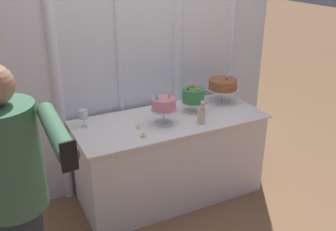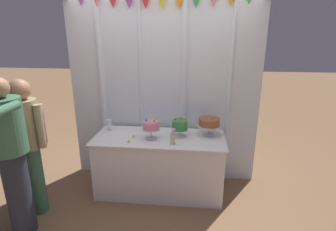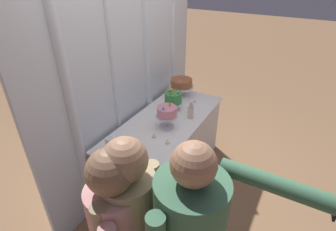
% 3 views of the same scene
% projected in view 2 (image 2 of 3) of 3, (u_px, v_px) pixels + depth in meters
% --- Properties ---
extents(ground_plane, '(24.00, 24.00, 0.00)m').
position_uv_depth(ground_plane, '(159.00, 194.00, 3.59)').
color(ground_plane, '#846042').
extents(draped_curtain, '(2.65, 0.15, 2.81)m').
position_uv_depth(draped_curtain, '(162.00, 79.00, 3.64)').
color(draped_curtain, silver).
rests_on(draped_curtain, ground_plane).
extents(cake_table, '(1.70, 0.73, 0.80)m').
position_uv_depth(cake_table, '(160.00, 164.00, 3.56)').
color(cake_table, white).
rests_on(cake_table, ground_plane).
extents(cake_display_leftmost, '(0.24, 0.24, 0.28)m').
position_uv_depth(cake_display_leftmost, '(151.00, 126.00, 3.33)').
color(cake_display_leftmost, silver).
rests_on(cake_display_leftmost, cake_table).
extents(cake_display_center, '(0.23, 0.23, 0.27)m').
position_uv_depth(cake_display_center, '(180.00, 126.00, 3.41)').
color(cake_display_center, silver).
rests_on(cake_display_center, cake_table).
extents(cake_display_rightmost, '(0.32, 0.32, 0.27)m').
position_uv_depth(cake_display_rightmost, '(209.00, 123.00, 3.45)').
color(cake_display_rightmost, silver).
rests_on(cake_display_rightmost, cake_table).
extents(wine_glass, '(0.07, 0.07, 0.16)m').
position_uv_depth(wine_glass, '(109.00, 123.00, 3.64)').
color(wine_glass, silver).
rests_on(wine_glass, cake_table).
extents(flower_vase, '(0.07, 0.07, 0.21)m').
position_uv_depth(flower_vase, '(173.00, 137.00, 3.19)').
color(flower_vase, beige).
rests_on(flower_vase, cake_table).
extents(tealight_far_left, '(0.05, 0.05, 0.04)m').
position_uv_depth(tealight_far_left, '(129.00, 142.00, 3.27)').
color(tealight_far_left, beige).
rests_on(tealight_far_left, cake_table).
extents(tealight_near_left, '(0.04, 0.04, 0.04)m').
position_uv_depth(tealight_near_left, '(133.00, 137.00, 3.42)').
color(tealight_near_left, beige).
rests_on(tealight_near_left, cake_table).
extents(guest_man_dark_suit, '(0.46, 0.33, 1.63)m').
position_uv_depth(guest_man_dark_suit, '(28.00, 142.00, 2.99)').
color(guest_man_dark_suit, '#3D6B4C').
rests_on(guest_man_dark_suit, ground_plane).
extents(guest_man_pink_jacket, '(0.41, 0.41, 1.60)m').
position_uv_depth(guest_man_pink_jacket, '(25.00, 142.00, 3.04)').
color(guest_man_pink_jacket, '#282D38').
rests_on(guest_man_pink_jacket, ground_plane).
extents(guest_girl_blue_dress, '(0.50, 0.78, 1.71)m').
position_uv_depth(guest_girl_blue_dress, '(10.00, 153.00, 2.65)').
color(guest_girl_blue_dress, '#282D38').
rests_on(guest_girl_blue_dress, ground_plane).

